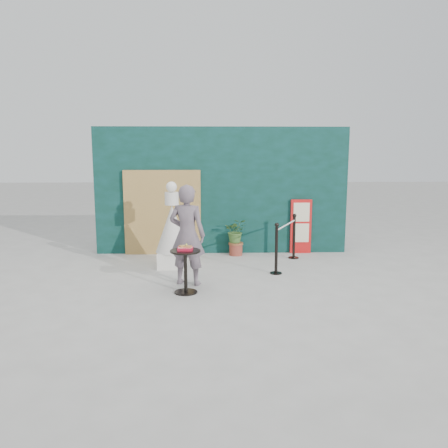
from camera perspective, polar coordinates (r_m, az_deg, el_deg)
ground at (r=7.69m, az=0.27°, el=-8.81°), size 60.00×60.00×0.00m
back_wall at (r=10.50m, az=-0.32°, el=4.38°), size 6.00×0.30×3.00m
bamboo_fence at (r=10.40m, az=-8.03°, el=1.48°), size 1.80×0.08×2.00m
woman at (r=7.93m, az=-4.83°, el=-1.45°), size 0.76×0.60×1.83m
menu_board at (r=10.63m, az=10.01°, el=-0.32°), size 0.50×0.07×1.30m
statue at (r=9.21m, az=-6.77°, el=-1.12°), size 0.71×0.71×1.81m
cafe_table at (r=7.52m, az=-5.06°, el=-5.30°), size 0.52×0.52×0.75m
food_basket at (r=7.45m, az=-5.07°, el=-3.15°), size 0.26×0.19×0.11m
planter at (r=10.27m, az=1.57°, el=-1.34°), size 0.51×0.44×0.87m
stanchion_barrier at (r=9.41m, az=8.07°, el=-2.44°), size 0.84×1.54×1.03m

